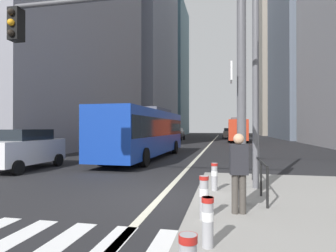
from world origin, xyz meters
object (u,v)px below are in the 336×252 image
(bollard_left, at_px, (208,219))
(city_bus_blue_oncoming, at_px, (145,130))
(car_oncoming_mid, at_px, (177,134))
(car_receding_far, at_px, (228,133))
(traffic_signal_gantry, at_px, (153,47))
(street_lamp_post, at_px, (256,23))
(bollard_right, at_px, (204,195))
(pedestrian_waiting, at_px, (239,169))
(city_bus_red_receding, at_px, (237,129))
(sedan_white_oncoming, at_px, (24,149))
(car_receding_near, at_px, (238,133))
(bollard_back, at_px, (214,175))

(bollard_left, bearing_deg, city_bus_blue_oncoming, 110.11)
(car_oncoming_mid, height_order, car_receding_far, same)
(traffic_signal_gantry, relative_size, street_lamp_post, 0.83)
(bollard_right, distance_m, pedestrian_waiting, 1.02)
(car_oncoming_mid, height_order, traffic_signal_gantry, traffic_signal_gantry)
(bollard_right, bearing_deg, city_bus_blue_oncoming, 111.49)
(city_bus_blue_oncoming, xyz_separation_m, car_receding_far, (5.69, 35.16, -0.85))
(city_bus_red_receding, distance_m, pedestrian_waiting, 35.69)
(car_oncoming_mid, bearing_deg, bollard_right, -79.53)
(city_bus_blue_oncoming, relative_size, sedan_white_oncoming, 2.81)
(car_receding_near, bearing_deg, car_receding_far, -106.89)
(car_receding_far, height_order, traffic_signal_gantry, traffic_signal_gantry)
(city_bus_red_receding, bearing_deg, pedestrian_waiting, -92.28)
(bollard_left, bearing_deg, car_oncoming_mid, 100.35)
(traffic_signal_gantry, xyz_separation_m, bollard_left, (1.57, -2.65, -3.55))
(car_receding_near, bearing_deg, bollard_right, -93.24)
(bollard_left, relative_size, pedestrian_waiting, 0.45)
(bollard_back, bearing_deg, pedestrian_waiting, -74.34)
(city_bus_red_receding, relative_size, bollard_back, 13.21)
(street_lamp_post, distance_m, bollard_right, 5.87)
(car_receding_far, distance_m, bollard_back, 44.49)
(car_receding_far, height_order, pedestrian_waiting, car_receding_far)
(street_lamp_post, bearing_deg, bollard_left, -104.47)
(car_receding_near, height_order, traffic_signal_gantry, traffic_signal_gantry)
(car_receding_near, distance_m, pedestrian_waiting, 53.64)
(car_receding_far, distance_m, bollard_right, 47.19)
(car_oncoming_mid, xyz_separation_m, bollard_right, (7.24, -39.18, -0.35))
(city_bus_red_receding, distance_m, traffic_signal_gantry, 35.14)
(street_lamp_post, bearing_deg, car_receding_far, 90.53)
(car_receding_near, height_order, pedestrian_waiting, car_receding_near)
(car_receding_near, distance_m, bollard_back, 51.51)
(city_bus_red_receding, bearing_deg, bollard_left, -93.02)
(traffic_signal_gantry, bearing_deg, car_receding_near, 85.15)
(car_oncoming_mid, xyz_separation_m, pedestrian_waiting, (7.96, -38.64, 0.13))
(traffic_signal_gantry, bearing_deg, pedestrian_waiting, -19.93)
(pedestrian_waiting, bearing_deg, city_bus_red_receding, 87.72)
(bollard_right, relative_size, pedestrian_waiting, 0.51)
(city_bus_red_receding, bearing_deg, street_lamp_post, -91.35)
(city_bus_blue_oncoming, bearing_deg, car_receding_near, 79.51)
(car_oncoming_mid, height_order, bollard_left, car_oncoming_mid)
(sedan_white_oncoming, distance_m, traffic_signal_gantry, 9.62)
(car_oncoming_mid, distance_m, car_receding_far, 11.46)
(car_receding_near, xyz_separation_m, car_receding_far, (-2.11, -6.94, 0.00))
(city_bus_red_receding, bearing_deg, bollard_back, -93.46)
(pedestrian_waiting, bearing_deg, city_bus_blue_oncoming, 115.38)
(bollard_right, bearing_deg, pedestrian_waiting, 36.81)
(street_lamp_post, distance_m, bollard_left, 6.73)
(traffic_signal_gantry, relative_size, bollard_back, 8.14)
(car_receding_near, relative_size, bollard_back, 5.01)
(sedan_white_oncoming, distance_m, street_lamp_post, 11.67)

